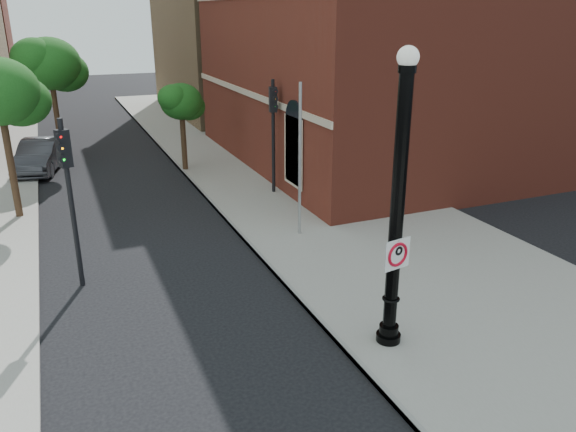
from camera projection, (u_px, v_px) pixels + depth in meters
name	position (u px, v px, depth m)	size (l,w,h in m)	color
ground	(247.00, 360.00, 11.75)	(120.00, 120.00, 0.00)	black
sidewalk_right	(307.00, 191.00, 22.57)	(8.00, 60.00, 0.12)	gray
curb_edge	(212.00, 203.00, 21.13)	(0.10, 60.00, 0.14)	gray
brick_wall_building	(460.00, 25.00, 27.55)	(22.30, 16.30, 12.50)	maroon
bg_building_tan_b	(318.00, 9.00, 41.15)	(22.00, 14.00, 14.00)	#957651
lamppost	(396.00, 221.00, 11.29)	(0.53, 0.53, 6.30)	black
no_parking_sign	(397.00, 254.00, 11.37)	(0.65, 0.16, 0.66)	white
parked_car	(40.00, 156.00, 25.41)	(1.53, 4.39, 1.45)	#2E2D33
traffic_signal_left	(67.00, 177.00, 13.93)	(0.36, 0.40, 4.47)	black
traffic_signal_right	(273.00, 119.00, 21.35)	(0.32, 0.39, 4.50)	black
utility_pole	(300.00, 163.00, 17.36)	(0.10, 0.10, 4.92)	#999999
street_tree_a	(0.00, 93.00, 18.30)	(3.07, 2.77, 5.53)	#301E13
street_tree_b	(50.00, 65.00, 25.20)	(3.24, 2.93, 5.83)	#301E13
street_tree_c	(182.00, 103.00, 24.59)	(2.19, 1.98, 3.95)	#301E13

